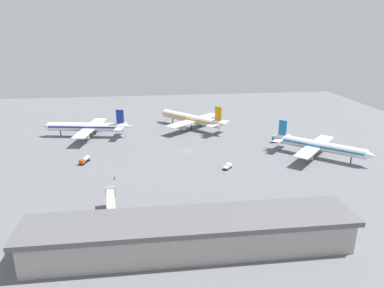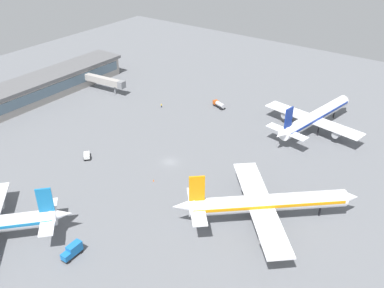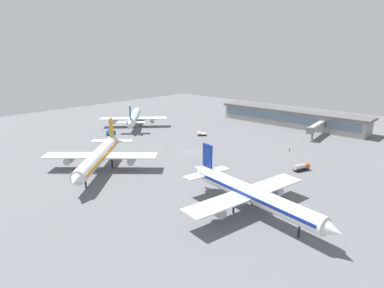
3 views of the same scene
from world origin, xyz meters
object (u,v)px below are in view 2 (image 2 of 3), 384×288
(safety_cone_near_gate, at_px, (154,180))
(airplane_at_gate, at_px, (315,117))
(catering_truck, at_px, (72,251))
(fuel_truck, at_px, (219,104))
(pushback_tractor, at_px, (87,156))
(ground_crew_worker, at_px, (161,106))
(airplane_taxiing, at_px, (266,203))

(safety_cone_near_gate, bearing_deg, airplane_at_gate, 156.20)
(airplane_at_gate, xyz_separation_m, catering_truck, (96.43, -22.10, -3.67))
(airplane_at_gate, bearing_deg, fuel_truck, 106.07)
(pushback_tractor, bearing_deg, catering_truck, -5.81)
(airplane_at_gate, relative_size, catering_truck, 8.53)
(fuel_truck, height_order, ground_crew_worker, fuel_truck)
(fuel_truck, distance_m, catering_truck, 93.94)
(airplane_at_gate, height_order, airplane_taxiing, airplane_taxiing)
(pushback_tractor, xyz_separation_m, ground_crew_worker, (-45.46, -5.16, -0.12))
(safety_cone_near_gate, bearing_deg, pushback_tractor, -83.88)
(fuel_truck, distance_m, ground_crew_worker, 23.91)
(airplane_at_gate, height_order, catering_truck, airplane_at_gate)
(fuel_truck, bearing_deg, airplane_taxiing, 152.85)
(ground_crew_worker, distance_m, safety_cone_near_gate, 53.19)
(airplane_taxiing, distance_m, safety_cone_near_gate, 36.60)
(fuel_truck, bearing_deg, pushback_tractor, 96.91)
(airplane_taxiing, height_order, ground_crew_worker, airplane_taxiing)
(fuel_truck, bearing_deg, catering_truck, 120.85)
(ground_crew_worker, bearing_deg, airplane_at_gate, 165.56)
(catering_truck, bearing_deg, airplane_taxiing, 139.69)
(pushback_tractor, xyz_separation_m, catering_truck, (32.80, 31.38, 0.73))
(airplane_at_gate, relative_size, safety_cone_near_gate, 80.49)
(pushback_tractor, xyz_separation_m, fuel_truck, (-59.55, 14.15, 0.42))
(airplane_taxiing, bearing_deg, ground_crew_worker, 108.50)
(ground_crew_worker, xyz_separation_m, safety_cone_near_gate, (42.60, 31.84, -0.55))
(airplane_taxiing, xyz_separation_m, catering_truck, (39.50, -31.32, -3.88))
(airplane_taxiing, height_order, catering_truck, airplane_taxiing)
(fuel_truck, height_order, catering_truck, catering_truck)
(airplane_at_gate, xyz_separation_m, fuel_truck, (4.09, -39.34, -3.98))
(catering_truck, height_order, ground_crew_worker, catering_truck)
(fuel_truck, xyz_separation_m, safety_cone_near_gate, (56.69, 12.53, -1.09))
(airplane_at_gate, distance_m, ground_crew_worker, 61.56)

